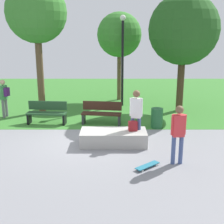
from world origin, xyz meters
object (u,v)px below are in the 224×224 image
Objects in this scene: tree_slender_maple at (182,30)px; tree_leaning_ash at (35,13)px; backpack_on_ledge at (131,126)px; tree_broad_elm at (118,35)px; park_bench_far_right at (46,112)px; pedestrian_with_backpack at (3,95)px; skater_watching at (135,112)px; skater_performing_trick at (177,130)px; lamp_post at (121,52)px; skateboard_by_ledge at (146,166)px; park_bench_near_lamppost at (100,113)px; trash_bin at (155,118)px; concrete_ledge at (112,138)px.

tree_leaning_ash is (-6.48, -0.27, 0.69)m from tree_slender_maple.
tree_slender_maple reaches higher than backpack_on_ledge.
park_bench_far_right is at bearing -123.93° from tree_broad_elm.
tree_broad_elm is (3.66, 2.70, -0.93)m from tree_leaning_ash.
pedestrian_with_backpack is (-5.38, 3.27, 0.36)m from backpack_on_ledge.
park_bench_far_right is (-3.45, 2.19, -0.59)m from skater_watching.
lamp_post is at bearing 100.76° from skater_performing_trick.
park_bench_near_lamppost reaches higher than skateboard_by_ledge.
trash_bin is at bearing 77.95° from skateboard_by_ledge.
lamp_post is (0.94, 3.16, 2.20)m from park_bench_near_lamppost.
skater_performing_trick reaches higher than pedestrian_with_backpack.
skater_watching is 6.31m from pedestrian_with_backpack.
skateboard_by_ledge is (0.18, -1.97, -1.01)m from skater_watching.
backpack_on_ledge is 5.81m from lamp_post.
tree_broad_elm reaches higher than trash_bin.
tree_slender_maple reaches higher than trash_bin.
tree_slender_maple reaches higher than concrete_ledge.
lamp_post is (3.17, 3.10, 2.20)m from park_bench_far_right.
concrete_ledge is 1.28× the size of skater_performing_trick.
backpack_on_ledge reaches higher than trash_bin.
tree_broad_elm is at bearing 93.52° from skater_watching.
pedestrian_with_backpack is (-7.89, -1.15, -2.73)m from tree_slender_maple.
park_bench_near_lamppost is 0.31× the size of tree_slender_maple.
backpack_on_ledge is 4.08m from park_bench_far_right.
skater_performing_trick is 0.94× the size of skater_watching.
tree_leaning_ash is (-4.07, 4.01, 3.35)m from skater_watching.
tree_leaning_ash reaches higher than tree_broad_elm.
skater_watching is 0.39× the size of tree_broad_elm.
lamp_post is (-0.47, 7.26, 2.61)m from skateboard_by_ledge.
tree_broad_elm is (0.34, 6.88, 3.25)m from concrete_ledge.
pedestrian_with_backpack reaches higher than park_bench_near_lamppost.
lamp_post is at bearing 159.44° from tree_slender_maple.
skater_performing_trick reaches higher than backpack_on_ledge.
lamp_post is at bearing 85.10° from concrete_ledge.
park_bench_near_lamppost is at bearing -106.50° from lamp_post.
park_bench_near_lamppost is 0.28× the size of tree_leaning_ash.
skateboard_by_ledge is 9.35m from tree_broad_elm.
backpack_on_ledge is 1.96m from skater_performing_trick.
concrete_ledge is 5.82m from pedestrian_with_backpack.
backpack_on_ledge is 0.47m from skater_watching.
concrete_ledge is 0.38× the size of tree_leaning_ash.
tree_broad_elm is 2.81× the size of pedestrian_with_backpack.
park_bench_far_right is 0.31× the size of tree_slender_maple.
skateboard_by_ledge is 7.73m from lamp_post.
tree_slender_maple is 4.50m from trash_bin.
park_bench_near_lamppost is at bearing 108.91° from skateboard_by_ledge.
tree_broad_elm is (-1.46, 8.40, 2.49)m from skater_performing_trick.
skater_performing_trick is 5.96m from park_bench_far_right.
pedestrian_with_backpack is at bearing 166.80° from park_bench_near_lamppost.
park_bench_far_right is 2.09× the size of trash_bin.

